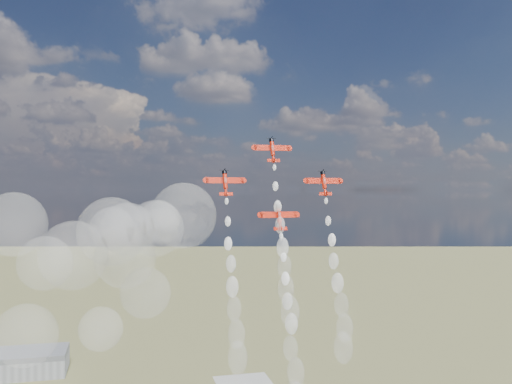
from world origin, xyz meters
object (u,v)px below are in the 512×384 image
at_px(plane_lead, 272,150).
at_px(plane_left, 225,182).
at_px(plane_right, 324,183).
at_px(plane_slot, 279,217).
at_px(hangar, 21,363).

bearing_deg(plane_lead, plane_left, -166.50).
bearing_deg(plane_lead, plane_right, -13.50).
height_order(plane_lead, plane_slot, plane_lead).
height_order(hangar, plane_right, plane_right).
bearing_deg(plane_slot, plane_lead, 90.00).
xyz_separation_m(hangar, plane_lead, (100.10, -171.70, 110.39)).
relative_size(hangar, plane_slot, 4.52).
bearing_deg(plane_left, plane_slot, -13.50).
distance_m(hangar, plane_right, 232.65).
bearing_deg(plane_left, plane_right, 0.00).
bearing_deg(hangar, plane_lead, -59.76).
relative_size(hangar, plane_left, 4.52).
xyz_separation_m(hangar, plane_slot, (100.10, -179.01, 90.36)).
bearing_deg(plane_slot, hangar, 119.21).
relative_size(plane_lead, plane_right, 1.00).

